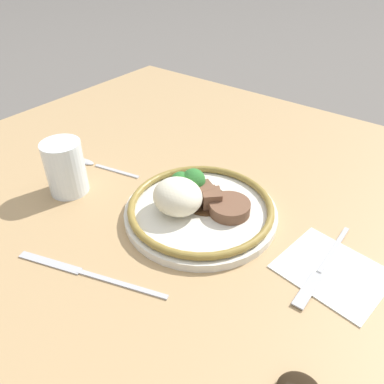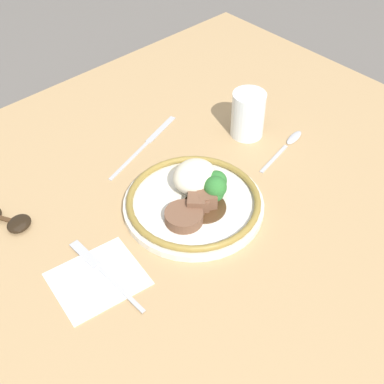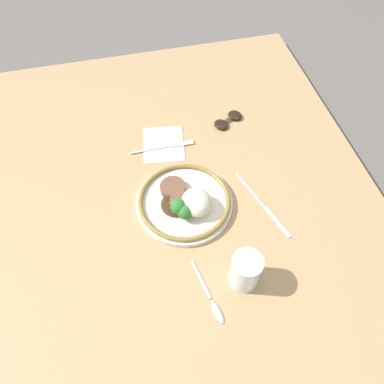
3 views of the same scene
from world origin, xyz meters
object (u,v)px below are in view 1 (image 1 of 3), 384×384
object	(u,v)px
juice_glass	(66,170)
knife	(84,273)
fork	(320,271)
plate	(198,205)
spoon	(91,163)

from	to	relation	value
juice_glass	knife	distance (m)	0.21
juice_glass	knife	bearing A→B (deg)	147.29
fork	plate	bearing A→B (deg)	-89.98
plate	juice_glass	bearing A→B (deg)	20.66
plate	spoon	world-z (taller)	plate
juice_glass	knife	world-z (taller)	juice_glass
knife	spoon	xyz separation A→B (m)	(0.21, -0.19, 0.00)
juice_glass	fork	xyz separation A→B (m)	(-0.43, -0.08, -0.04)
juice_glass	fork	world-z (taller)	juice_glass
juice_glass	plate	bearing A→B (deg)	-159.34
fork	juice_glass	bearing A→B (deg)	-79.07
knife	spoon	distance (m)	0.29
plate	juice_glass	world-z (taller)	juice_glass
knife	spoon	bearing A→B (deg)	-59.83
juice_glass	spoon	world-z (taller)	juice_glass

